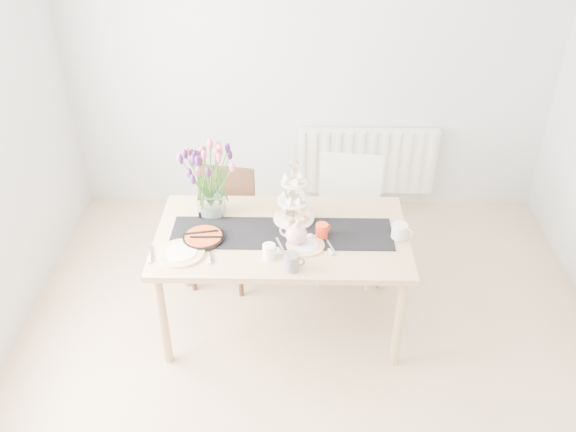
{
  "coord_description": "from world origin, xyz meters",
  "views": [
    {
      "loc": [
        -0.1,
        -2.48,
        2.98
      ],
      "look_at": [
        -0.15,
        0.61,
        0.92
      ],
      "focal_mm": 38.0,
      "sensor_mm": 36.0,
      "label": 1
    }
  ],
  "objects_px": {
    "tulip_vase": "(209,171)",
    "tart_tin": "(204,238)",
    "dining_table": "(282,243)",
    "cream_jug": "(399,231)",
    "teapot": "(296,235)",
    "plate_right": "(305,245)",
    "mug_white": "(269,252)",
    "chair_brown": "(224,217)",
    "chair_white": "(348,208)",
    "mug_orange": "(322,231)",
    "mug_grey": "(292,262)",
    "radiator": "(366,161)",
    "cake_stand": "(294,205)"
  },
  "relations": [
    {
      "from": "cake_stand",
      "to": "mug_grey",
      "type": "height_order",
      "value": "cake_stand"
    },
    {
      "from": "radiator",
      "to": "teapot",
      "type": "bearing_deg",
      "value": -110.22
    },
    {
      "from": "dining_table",
      "to": "teapot",
      "type": "bearing_deg",
      "value": -48.15
    },
    {
      "from": "dining_table",
      "to": "cream_jug",
      "type": "xyz_separation_m",
      "value": [
        0.73,
        -0.03,
        0.13
      ]
    },
    {
      "from": "cream_jug",
      "to": "tulip_vase",
      "type": "bearing_deg",
      "value": -167.09
    },
    {
      "from": "cake_stand",
      "to": "mug_white",
      "type": "xyz_separation_m",
      "value": [
        -0.14,
        -0.41,
        -0.07
      ]
    },
    {
      "from": "mug_orange",
      "to": "dining_table",
      "type": "bearing_deg",
      "value": 133.13
    },
    {
      "from": "cake_stand",
      "to": "cream_jug",
      "type": "relative_size",
      "value": 3.94
    },
    {
      "from": "tulip_vase",
      "to": "cake_stand",
      "type": "xyz_separation_m",
      "value": [
        0.54,
        -0.06,
        -0.21
      ]
    },
    {
      "from": "plate_right",
      "to": "cream_jug",
      "type": "bearing_deg",
      "value": 9.35
    },
    {
      "from": "radiator",
      "to": "cream_jug",
      "type": "xyz_separation_m",
      "value": [
        0.04,
        -1.56,
        0.35
      ]
    },
    {
      "from": "chair_brown",
      "to": "teapot",
      "type": "distance_m",
      "value": 0.91
    },
    {
      "from": "radiator",
      "to": "plate_right",
      "type": "bearing_deg",
      "value": -108.21
    },
    {
      "from": "cake_stand",
      "to": "mug_white",
      "type": "relative_size",
      "value": 4.2
    },
    {
      "from": "plate_right",
      "to": "cake_stand",
      "type": "bearing_deg",
      "value": 104.37
    },
    {
      "from": "teapot",
      "to": "mug_grey",
      "type": "xyz_separation_m",
      "value": [
        -0.03,
        -0.26,
        -0.01
      ]
    },
    {
      "from": "cake_stand",
      "to": "tulip_vase",
      "type": "bearing_deg",
      "value": 173.21
    },
    {
      "from": "teapot",
      "to": "tart_tin",
      "type": "relative_size",
      "value": 0.83
    },
    {
      "from": "chair_brown",
      "to": "cake_stand",
      "type": "height_order",
      "value": "cake_stand"
    },
    {
      "from": "radiator",
      "to": "chair_white",
      "type": "bearing_deg",
      "value": -103.63
    },
    {
      "from": "dining_table",
      "to": "radiator",
      "type": "bearing_deg",
      "value": 65.62
    },
    {
      "from": "dining_table",
      "to": "mug_orange",
      "type": "xyz_separation_m",
      "value": [
        0.25,
        -0.03,
        0.12
      ]
    },
    {
      "from": "mug_orange",
      "to": "plate_right",
      "type": "bearing_deg",
      "value": -176.36
    },
    {
      "from": "chair_white",
      "to": "mug_orange",
      "type": "distance_m",
      "value": 0.74
    },
    {
      "from": "cake_stand",
      "to": "plate_right",
      "type": "xyz_separation_m",
      "value": [
        0.07,
        -0.29,
        -0.11
      ]
    },
    {
      "from": "mug_grey",
      "to": "mug_orange",
      "type": "bearing_deg",
      "value": 56.06
    },
    {
      "from": "teapot",
      "to": "plate_right",
      "type": "relative_size",
      "value": 0.91
    },
    {
      "from": "plate_right",
      "to": "tulip_vase",
      "type": "bearing_deg",
      "value": 150.3
    },
    {
      "from": "radiator",
      "to": "plate_right",
      "type": "xyz_separation_m",
      "value": [
        -0.54,
        -1.66,
        0.31
      ]
    },
    {
      "from": "chair_brown",
      "to": "mug_orange",
      "type": "relative_size",
      "value": 9.1
    },
    {
      "from": "chair_brown",
      "to": "tulip_vase",
      "type": "height_order",
      "value": "tulip_vase"
    },
    {
      "from": "radiator",
      "to": "cake_stand",
      "type": "distance_m",
      "value": 1.56
    },
    {
      "from": "tart_tin",
      "to": "plate_right",
      "type": "distance_m",
      "value": 0.64
    },
    {
      "from": "chair_white",
      "to": "teapot",
      "type": "relative_size",
      "value": 4.27
    },
    {
      "from": "radiator",
      "to": "mug_white",
      "type": "height_order",
      "value": "mug_white"
    },
    {
      "from": "tart_tin",
      "to": "mug_grey",
      "type": "distance_m",
      "value": 0.62
    },
    {
      "from": "chair_brown",
      "to": "mug_white",
      "type": "height_order",
      "value": "chair_brown"
    },
    {
      "from": "teapot",
      "to": "mug_orange",
      "type": "distance_m",
      "value": 0.18
    },
    {
      "from": "tart_tin",
      "to": "mug_grey",
      "type": "relative_size",
      "value": 2.43
    },
    {
      "from": "radiator",
      "to": "chair_brown",
      "type": "xyz_separation_m",
      "value": [
        -1.13,
        -0.97,
        0.05
      ]
    },
    {
      "from": "chair_brown",
      "to": "cream_jug",
      "type": "xyz_separation_m",
      "value": [
        1.18,
        -0.59,
        0.3
      ]
    },
    {
      "from": "tulip_vase",
      "to": "tart_tin",
      "type": "xyz_separation_m",
      "value": [
        -0.02,
        -0.29,
        -0.31
      ]
    },
    {
      "from": "dining_table",
      "to": "mug_grey",
      "type": "relative_size",
      "value": 14.98
    },
    {
      "from": "mug_orange",
      "to": "plate_right",
      "type": "xyz_separation_m",
      "value": [
        -0.1,
        -0.1,
        -0.04
      ]
    },
    {
      "from": "cream_jug",
      "to": "mug_white",
      "type": "xyz_separation_m",
      "value": [
        -0.8,
        -0.22,
        -0.0
      ]
    },
    {
      "from": "dining_table",
      "to": "chair_brown",
      "type": "height_order",
      "value": "chair_brown"
    },
    {
      "from": "tart_tin",
      "to": "mug_orange",
      "type": "xyz_separation_m",
      "value": [
        0.74,
        0.04,
        0.03
      ]
    },
    {
      "from": "dining_table",
      "to": "tulip_vase",
      "type": "height_order",
      "value": "tulip_vase"
    },
    {
      "from": "tulip_vase",
      "to": "mug_orange",
      "type": "xyz_separation_m",
      "value": [
        0.72,
        -0.25,
        -0.28
      ]
    },
    {
      "from": "tulip_vase",
      "to": "cream_jug",
      "type": "distance_m",
      "value": 1.26
    }
  ]
}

